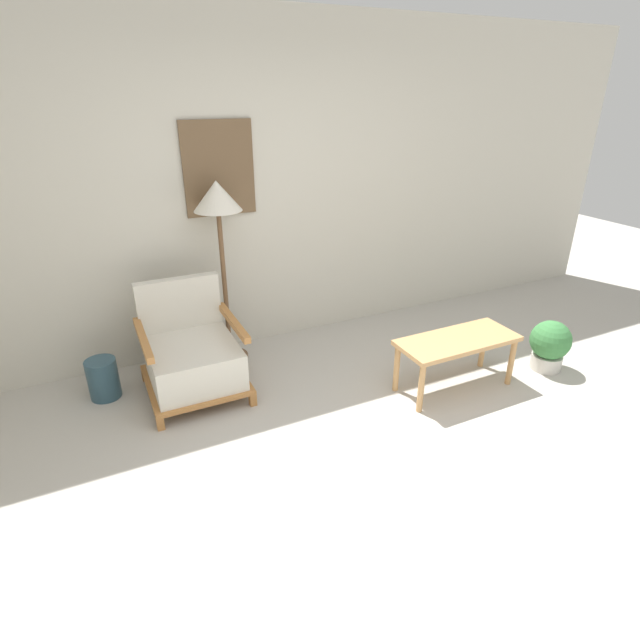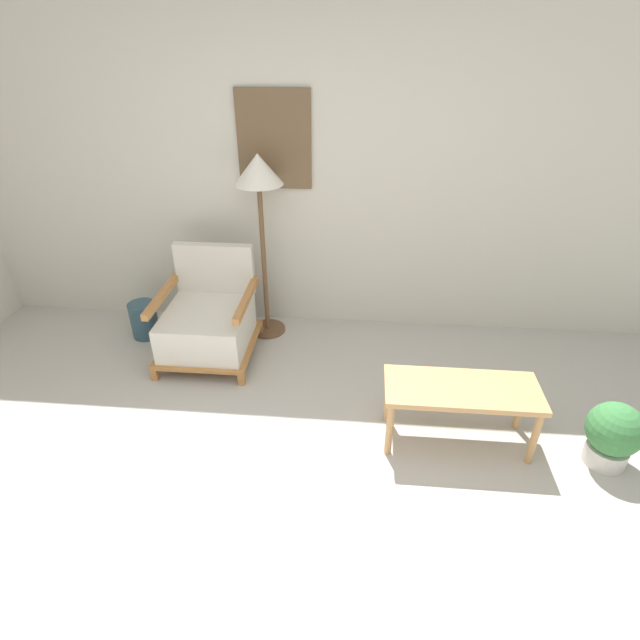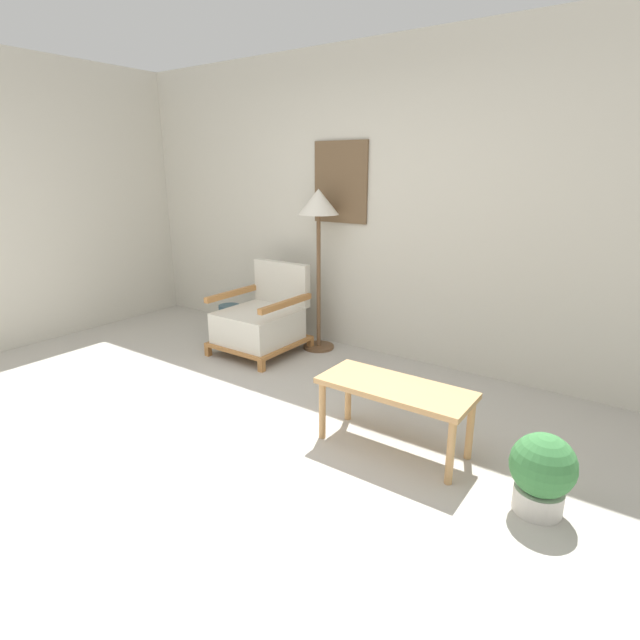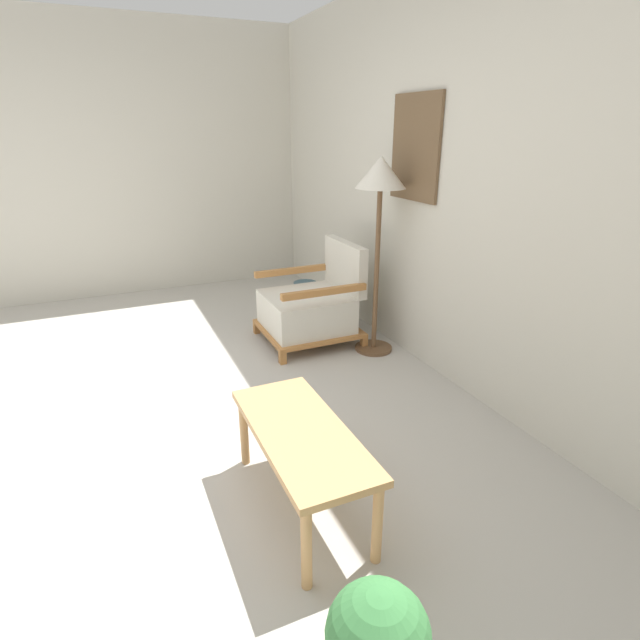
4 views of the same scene
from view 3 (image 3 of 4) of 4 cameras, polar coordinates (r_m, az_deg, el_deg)
The scene contains 8 objects.
ground_plane at distance 3.24m, azimuth -16.93°, elevation -14.95°, with size 14.00×14.00×0.00m, color #B7B2A8.
wall_back at distance 4.58m, azimuth 5.84°, elevation 12.85°, with size 8.00×0.09×2.70m.
wall_left at distance 5.50m, azimuth -32.68°, elevation 10.99°, with size 0.06×8.00×2.70m.
armchair at distance 4.71m, azimuth -6.71°, elevation -0.12°, with size 0.71×0.75×0.81m.
floor_lamp at distance 4.58m, azimuth -0.17°, elevation 11.79°, with size 0.37×0.37×1.50m.
coffee_table at distance 3.08m, azimuth 8.52°, elevation -8.36°, with size 0.93×0.39×0.42m.
vase at distance 5.32m, azimuth -10.25°, elevation 0.08°, with size 0.22×0.22×0.31m, color #2D4C5B.
potted_plant at distance 2.82m, azimuth 24.04°, elevation -15.53°, with size 0.32×0.32×0.42m.
Camera 3 is at (2.26, -1.61, 1.67)m, focal length 28.00 mm.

